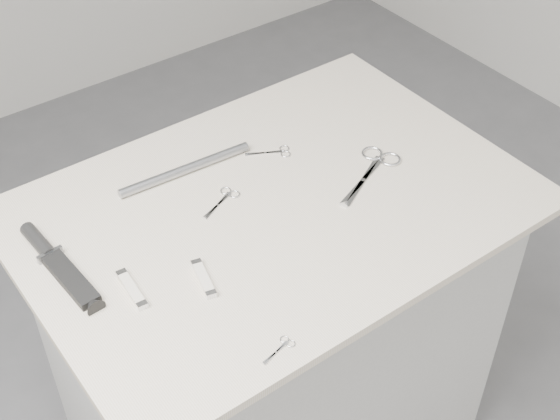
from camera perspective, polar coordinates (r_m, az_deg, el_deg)
plinth at (r=1.90m, az=-0.35°, el=-10.21°), size 0.90×0.60×0.90m
display_board at (r=1.56m, az=-0.42°, el=0.25°), size 1.00×0.70×0.02m
large_shears at (r=1.65m, az=6.95°, el=3.31°), size 0.20×0.13×0.01m
embroidery_scissors_a at (r=1.56m, az=-4.11°, el=0.84°), size 0.10×0.06×0.00m
embroidery_scissors_b at (r=1.68m, az=-0.35°, el=4.25°), size 0.09×0.07×0.00m
tiny_scissors at (r=1.30m, az=0.09°, el=-10.03°), size 0.07×0.03×0.00m
sheathed_knife at (r=1.48m, az=-16.10°, el=-3.60°), size 0.06×0.25×0.03m
pocket_knife_a at (r=1.40m, az=-10.80°, el=-5.70°), size 0.03×0.10×0.01m
pocket_knife_b at (r=1.40m, az=-5.61°, el=-5.00°), size 0.04×0.10×0.01m
metal_rail at (r=1.63m, az=-6.94°, el=2.97°), size 0.30×0.04×0.02m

